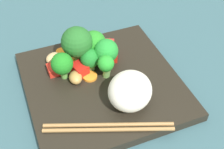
# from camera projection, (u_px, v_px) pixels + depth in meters

# --- Properties ---
(ground_plane) EXTENTS (1.10, 1.10, 0.02)m
(ground_plane) POSITION_uv_depth(u_px,v_px,m) (103.00, 91.00, 0.56)
(ground_plane) COLOR #34575F
(square_plate) EXTENTS (0.27, 0.27, 0.02)m
(square_plate) POSITION_uv_depth(u_px,v_px,m) (103.00, 84.00, 0.55)
(square_plate) COLOR black
(square_plate) RESTS_ON ground_plane
(rice_mound) EXTENTS (0.10, 0.10, 0.06)m
(rice_mound) POSITION_uv_depth(u_px,v_px,m) (130.00, 91.00, 0.49)
(rice_mound) COLOR white
(rice_mound) RESTS_ON square_plate
(broccoli_floret_0) EXTENTS (0.04, 0.04, 0.04)m
(broccoli_floret_0) POSITION_uv_depth(u_px,v_px,m) (90.00, 59.00, 0.55)
(broccoli_floret_0) COLOR #7DBD57
(broccoli_floret_0) RESTS_ON square_plate
(broccoli_floret_1) EXTENTS (0.04, 0.04, 0.05)m
(broccoli_floret_1) POSITION_uv_depth(u_px,v_px,m) (62.00, 64.00, 0.53)
(broccoli_floret_1) COLOR #70BC50
(broccoli_floret_1) RESTS_ON square_plate
(broccoli_floret_2) EXTENTS (0.03, 0.03, 0.05)m
(broccoli_floret_2) POSITION_uv_depth(u_px,v_px,m) (106.00, 65.00, 0.53)
(broccoli_floret_2) COLOR #7EBA5A
(broccoli_floret_2) RESTS_ON square_plate
(broccoli_floret_3) EXTENTS (0.04, 0.04, 0.06)m
(broccoli_floret_3) POSITION_uv_depth(u_px,v_px,m) (94.00, 43.00, 0.57)
(broccoli_floret_3) COLOR #538F47
(broccoli_floret_3) RESTS_ON square_plate
(broccoli_floret_4) EXTENTS (0.04, 0.04, 0.06)m
(broccoli_floret_4) POSITION_uv_depth(u_px,v_px,m) (106.00, 52.00, 0.55)
(broccoli_floret_4) COLOR #659E3E
(broccoli_floret_4) RESTS_ON square_plate
(broccoli_floret_5) EXTENTS (0.06, 0.06, 0.08)m
(broccoli_floret_5) POSITION_uv_depth(u_px,v_px,m) (77.00, 43.00, 0.55)
(broccoli_floret_5) COLOR #619E43
(broccoli_floret_5) RESTS_ON square_plate
(carrot_slice_0) EXTENTS (0.03, 0.03, 0.00)m
(carrot_slice_0) POSITION_uv_depth(u_px,v_px,m) (90.00, 76.00, 0.55)
(carrot_slice_0) COLOR orange
(carrot_slice_0) RESTS_ON square_plate
(carrot_slice_1) EXTENTS (0.03, 0.03, 0.00)m
(carrot_slice_1) POSITION_uv_depth(u_px,v_px,m) (80.00, 51.00, 0.60)
(carrot_slice_1) COLOR orange
(carrot_slice_1) RESTS_ON square_plate
(carrot_slice_2) EXTENTS (0.04, 0.04, 0.01)m
(carrot_slice_2) POSITION_uv_depth(u_px,v_px,m) (71.00, 59.00, 0.58)
(carrot_slice_2) COLOR orange
(carrot_slice_2) RESTS_ON square_plate
(carrot_slice_3) EXTENTS (0.03, 0.03, 0.01)m
(carrot_slice_3) POSITION_uv_depth(u_px,v_px,m) (61.00, 52.00, 0.60)
(carrot_slice_3) COLOR orange
(carrot_slice_3) RESTS_ON square_plate
(pepper_chunk_0) EXTENTS (0.03, 0.03, 0.02)m
(pepper_chunk_0) POSITION_uv_depth(u_px,v_px,m) (80.00, 69.00, 0.55)
(pepper_chunk_0) COLOR red
(pepper_chunk_0) RESTS_ON square_plate
(pepper_chunk_1) EXTENTS (0.03, 0.02, 0.02)m
(pepper_chunk_1) POSITION_uv_depth(u_px,v_px,m) (72.00, 43.00, 0.61)
(pepper_chunk_1) COLOR red
(pepper_chunk_1) RESTS_ON square_plate
(pepper_chunk_2) EXTENTS (0.04, 0.04, 0.02)m
(pepper_chunk_2) POSITION_uv_depth(u_px,v_px,m) (106.00, 48.00, 0.59)
(pepper_chunk_2) COLOR red
(pepper_chunk_2) RESTS_ON square_plate
(pepper_chunk_3) EXTENTS (0.03, 0.03, 0.01)m
(pepper_chunk_3) POSITION_uv_depth(u_px,v_px,m) (55.00, 69.00, 0.56)
(pepper_chunk_3) COLOR red
(pepper_chunk_3) RESTS_ON square_plate
(pepper_chunk_4) EXTENTS (0.03, 0.03, 0.02)m
(pepper_chunk_4) POSITION_uv_depth(u_px,v_px,m) (111.00, 55.00, 0.58)
(pepper_chunk_4) COLOR red
(pepper_chunk_4) RESTS_ON square_plate
(chicken_piece_0) EXTENTS (0.04, 0.04, 0.02)m
(chicken_piece_0) POSITION_uv_depth(u_px,v_px,m) (92.00, 45.00, 0.60)
(chicken_piece_0) COLOR tan
(chicken_piece_0) RESTS_ON square_plate
(chicken_piece_1) EXTENTS (0.03, 0.03, 0.02)m
(chicken_piece_1) POSITION_uv_depth(u_px,v_px,m) (65.00, 63.00, 0.56)
(chicken_piece_1) COLOR tan
(chicken_piece_1) RESTS_ON square_plate
(chicken_piece_2) EXTENTS (0.02, 0.03, 0.02)m
(chicken_piece_2) POSITION_uv_depth(u_px,v_px,m) (75.00, 77.00, 0.54)
(chicken_piece_2) COLOR #B98A47
(chicken_piece_2) RESTS_ON square_plate
(chicken_piece_3) EXTENTS (0.04, 0.04, 0.02)m
(chicken_piece_3) POSITION_uv_depth(u_px,v_px,m) (53.00, 58.00, 0.58)
(chicken_piece_3) COLOR tan
(chicken_piece_3) RESTS_ON square_plate
(chopstick_pair) EXTENTS (0.20, 0.08, 0.01)m
(chopstick_pair) POSITION_uv_depth(u_px,v_px,m) (109.00, 127.00, 0.47)
(chopstick_pair) COLOR #9C7241
(chopstick_pair) RESTS_ON square_plate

